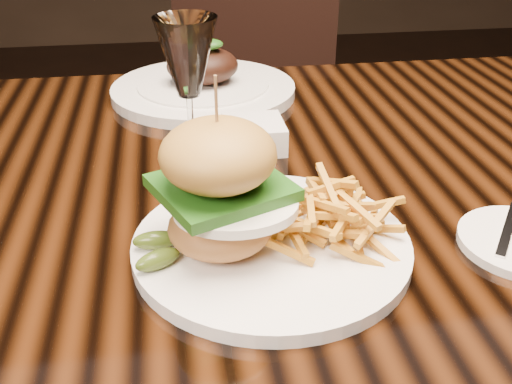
{
  "coord_description": "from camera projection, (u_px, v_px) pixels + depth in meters",
  "views": [
    {
      "loc": [
        -0.14,
        -0.68,
        1.11
      ],
      "look_at": [
        -0.06,
        -0.15,
        0.81
      ],
      "focal_mm": 42.0,
      "sensor_mm": 36.0,
      "label": 1
    }
  ],
  "objects": [
    {
      "name": "far_dish",
      "position": [
        203.0,
        85.0,
        1.03
      ],
      "size": [
        0.32,
        0.32,
        0.1
      ],
      "rotation": [
        0.0,
        0.0,
        0.08
      ],
      "color": "white",
      "rests_on": "dining_table"
    },
    {
      "name": "ramekin",
      "position": [
        254.0,
        135.0,
        0.84
      ],
      "size": [
        0.1,
        0.1,
        0.04
      ],
      "primitive_type": "cube",
      "rotation": [
        0.0,
        0.0,
        0.21
      ],
      "color": "white",
      "rests_on": "dining_table"
    },
    {
      "name": "burger_plate",
      "position": [
        264.0,
        212.0,
        0.6
      ],
      "size": [
        0.29,
        0.29,
        0.19
      ],
      "rotation": [
        0.0,
        0.0,
        0.19
      ],
      "color": "white",
      "rests_on": "dining_table"
    },
    {
      "name": "wine_glass",
      "position": [
        187.0,
        63.0,
        0.7
      ],
      "size": [
        0.07,
        0.07,
        0.2
      ],
      "color": "white",
      "rests_on": "dining_table"
    },
    {
      "name": "chair_far",
      "position": [
        254.0,
        93.0,
        1.66
      ],
      "size": [
        0.53,
        0.54,
        0.95
      ],
      "rotation": [
        0.0,
        0.0,
        -0.17
      ],
      "color": "black",
      "rests_on": "ground"
    },
    {
      "name": "dining_table",
      "position": [
        286.0,
        223.0,
        0.82
      ],
      "size": [
        1.6,
        0.9,
        0.75
      ],
      "color": "black",
      "rests_on": "ground"
    }
  ]
}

